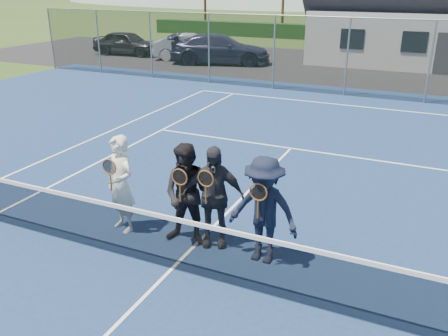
% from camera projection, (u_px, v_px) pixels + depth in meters
% --- Properties ---
extents(ground, '(220.00, 220.00, 0.00)m').
position_uv_depth(ground, '(369.00, 70.00, 24.46)').
color(ground, '#2C4217').
rests_on(ground, ground).
extents(court_surface, '(30.00, 30.00, 0.02)m').
position_uv_depth(court_surface, '(172.00, 269.00, 7.56)').
color(court_surface, navy).
rests_on(court_surface, ground).
extents(tarmac_carpark, '(40.00, 12.00, 0.01)m').
position_uv_depth(tarmac_carpark, '(294.00, 64.00, 26.01)').
color(tarmac_carpark, black).
rests_on(tarmac_carpark, ground).
extents(hedge_row, '(40.00, 1.20, 1.10)m').
position_uv_depth(hedge_row, '(396.00, 36.00, 34.40)').
color(hedge_row, black).
rests_on(hedge_row, ground).
extents(car_a, '(4.32, 1.96, 1.44)m').
position_uv_depth(car_a, '(127.00, 43.00, 29.07)').
color(car_a, black).
rests_on(car_a, ground).
extents(car_b, '(4.63, 2.36, 1.46)m').
position_uv_depth(car_b, '(192.00, 48.00, 27.05)').
color(car_b, '#989CA0').
rests_on(car_b, ground).
extents(car_c, '(5.86, 3.72, 1.58)m').
position_uv_depth(car_c, '(220.00, 49.00, 25.92)').
color(car_c, '#191B33').
rests_on(car_c, ground).
extents(court_markings, '(11.03, 23.83, 0.01)m').
position_uv_depth(court_markings, '(172.00, 269.00, 7.55)').
color(court_markings, white).
rests_on(court_markings, court_surface).
extents(tennis_net, '(11.68, 0.08, 1.10)m').
position_uv_depth(tennis_net, '(171.00, 241.00, 7.36)').
color(tennis_net, slate).
rests_on(tennis_net, ground).
extents(perimeter_fence, '(30.07, 0.07, 3.02)m').
position_uv_depth(perimeter_fence, '(347.00, 57.00, 18.41)').
color(perimeter_fence, slate).
rests_on(perimeter_fence, ground).
extents(player_a, '(0.77, 0.63, 1.80)m').
position_uv_depth(player_a, '(121.00, 184.00, 8.44)').
color(player_a, white).
rests_on(player_a, court_surface).
extents(player_b, '(0.97, 0.80, 1.80)m').
position_uv_depth(player_b, '(188.00, 195.00, 8.03)').
color(player_b, black).
rests_on(player_b, court_surface).
extents(player_c, '(1.14, 0.76, 1.80)m').
position_uv_depth(player_c, '(213.00, 196.00, 7.97)').
color(player_c, '#27282C').
rests_on(player_c, court_surface).
extents(player_d, '(1.19, 0.72, 1.80)m').
position_uv_depth(player_d, '(264.00, 210.00, 7.49)').
color(player_d, black).
rests_on(player_d, court_surface).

